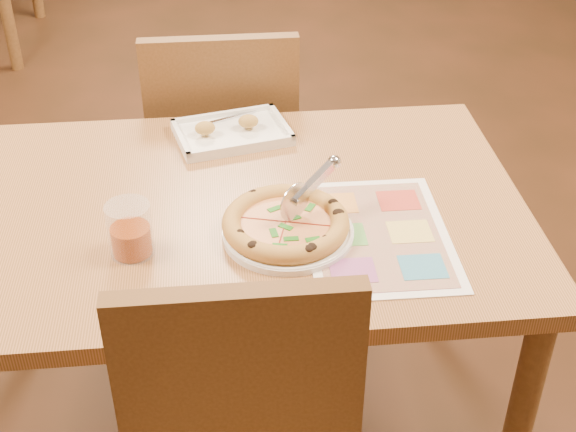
{
  "coord_description": "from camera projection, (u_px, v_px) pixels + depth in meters",
  "views": [
    {
      "loc": [
        -0.01,
        -1.46,
        1.7
      ],
      "look_at": [
        0.12,
        -0.13,
        0.77
      ],
      "focal_mm": 50.0,
      "sensor_mm": 36.0,
      "label": 1
    }
  ],
  "objects": [
    {
      "name": "dining_table",
      "position": [
        230.0,
        236.0,
        1.8
      ],
      "size": [
        1.3,
        0.85,
        0.72
      ],
      "color": "#A66C42",
      "rests_on": "ground"
    },
    {
      "name": "chair_far",
      "position": [
        223.0,
        134.0,
        2.33
      ],
      "size": [
        0.42,
        0.42,
        0.47
      ],
      "rotation": [
        0.0,
        0.0,
        3.14
      ],
      "color": "brown",
      "rests_on": "ground"
    },
    {
      "name": "plate",
      "position": [
        288.0,
        233.0,
        1.65
      ],
      "size": [
        0.34,
        0.34,
        0.01
      ],
      "primitive_type": "cylinder",
      "rotation": [
        0.0,
        0.0,
        -0.3
      ],
      "color": "white",
      "rests_on": "dining_table"
    },
    {
      "name": "pizza",
      "position": [
        286.0,
        223.0,
        1.65
      ],
      "size": [
        0.26,
        0.26,
        0.04
      ],
      "rotation": [
        0.0,
        0.0,
        -0.27
      ],
      "color": "gold",
      "rests_on": "plate"
    },
    {
      "name": "pizza_cutter",
      "position": [
        308.0,
        188.0,
        1.64
      ],
      "size": [
        0.13,
        0.11,
        0.09
      ],
      "rotation": [
        0.0,
        0.0,
        0.71
      ],
      "color": "silver",
      "rests_on": "pizza"
    },
    {
      "name": "appetizer_tray",
      "position": [
        231.0,
        133.0,
        2.0
      ],
      "size": [
        0.31,
        0.24,
        0.05
      ],
      "rotation": [
        0.0,
        0.0,
        0.23
      ],
      "color": "white",
      "rests_on": "dining_table"
    },
    {
      "name": "glass_tumbler",
      "position": [
        130.0,
        233.0,
        1.58
      ],
      "size": [
        0.09,
        0.09,
        0.11
      ],
      "rotation": [
        0.0,
        0.0,
        -0.16
      ],
      "color": "#8C330A",
      "rests_on": "dining_table"
    },
    {
      "name": "menu",
      "position": [
        377.0,
        234.0,
        1.66
      ],
      "size": [
        0.3,
        0.42,
        0.0
      ],
      "primitive_type": "cube",
      "rotation": [
        0.0,
        0.0,
        -0.01
      ],
      "color": "white",
      "rests_on": "dining_table"
    }
  ]
}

